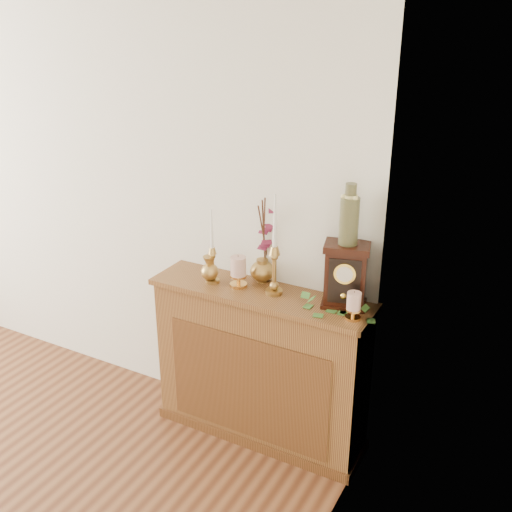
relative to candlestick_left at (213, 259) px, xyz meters
The scene contains 10 objects.
console_shelf 0.69m from the candlestick_left, ahead, with size 1.24×0.34×0.93m.
candlestick_left is the anchor object (origin of this frame).
candlestick_center 0.36m from the candlestick_left, ahead, with size 0.09×0.09×0.55m.
bud_vase 0.06m from the candlestick_left, 139.57° to the right, with size 0.10×0.10×0.16m.
ginger_jar 0.31m from the candlestick_left, 35.93° to the left, with size 0.20×0.22×0.50m.
pillar_candle_left 0.15m from the candlestick_left, ahead, with size 0.09×0.09×0.18m.
pillar_candle_right 0.82m from the candlestick_left, ahead, with size 0.08×0.08×0.15m.
ivy_garland 0.73m from the candlestick_left, ahead, with size 0.49×0.17×0.08m.
mantel_clock 0.74m from the candlestick_left, ahead, with size 0.26×0.21×0.33m.
ceramic_vase 0.81m from the candlestick_left, ahead, with size 0.09×0.09×0.30m.
Camera 1 is at (2.75, -0.45, 2.33)m, focal length 42.00 mm.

